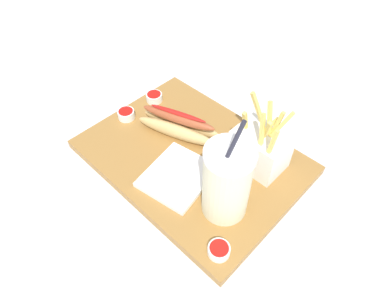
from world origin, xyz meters
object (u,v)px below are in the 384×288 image
at_px(fries_basket, 260,148).
at_px(ketchup_cup_2, 126,114).
at_px(soda_cup, 227,182).
at_px(hot_dog_1, 178,125).
at_px(ketchup_cup_1, 154,97).
at_px(napkin_stack, 178,176).
at_px(ketchup_cup_3, 219,250).

bearing_deg(fries_basket, ketchup_cup_2, -161.51).
relative_size(soda_cup, ketchup_cup_2, 5.62).
xyz_separation_m(hot_dog_1, ketchup_cup_1, (-0.12, 0.04, -0.01)).
bearing_deg(fries_basket, ketchup_cup_1, -177.29).
relative_size(hot_dog_1, napkin_stack, 1.45).
bearing_deg(hot_dog_1, soda_cup, -21.29).
distance_m(ketchup_cup_1, ketchup_cup_3, 0.42).
bearing_deg(ketchup_cup_3, soda_cup, 125.10).
bearing_deg(napkin_stack, soda_cup, 6.17).
relative_size(hot_dog_1, ketchup_cup_3, 5.05).
bearing_deg(ketchup_cup_1, napkin_stack, -30.89).
bearing_deg(napkin_stack, fries_basket, 57.62).
bearing_deg(ketchup_cup_3, ketchup_cup_1, 153.10).
height_order(soda_cup, fries_basket, soda_cup).
bearing_deg(ketchup_cup_1, hot_dog_1, -17.13).
distance_m(hot_dog_1, ketchup_cup_1, 0.13).
xyz_separation_m(soda_cup, napkin_stack, (-0.11, -0.01, -0.07)).
xyz_separation_m(ketchup_cup_3, napkin_stack, (-0.16, 0.06, -0.00)).
bearing_deg(ketchup_cup_2, hot_dog_1, 21.37).
distance_m(ketchup_cup_3, napkin_stack, 0.17).
height_order(ketchup_cup_1, ketchup_cup_2, same).
distance_m(ketchup_cup_1, napkin_stack, 0.25).
height_order(hot_dog_1, ketchup_cup_2, hot_dog_1).
distance_m(ketchup_cup_1, ketchup_cup_2, 0.09).
relative_size(ketchup_cup_1, ketchup_cup_2, 1.01).
relative_size(ketchup_cup_1, ketchup_cup_3, 1.03).
xyz_separation_m(hot_dog_1, ketchup_cup_2, (-0.12, -0.05, -0.01)).
relative_size(fries_basket, napkin_stack, 1.15).
bearing_deg(soda_cup, ketchup_cup_2, 174.94).
bearing_deg(ketchup_cup_2, ketchup_cup_1, 89.97).
xyz_separation_m(fries_basket, napkin_stack, (-0.09, -0.14, -0.04)).
bearing_deg(hot_dog_1, ketchup_cup_1, 162.87).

